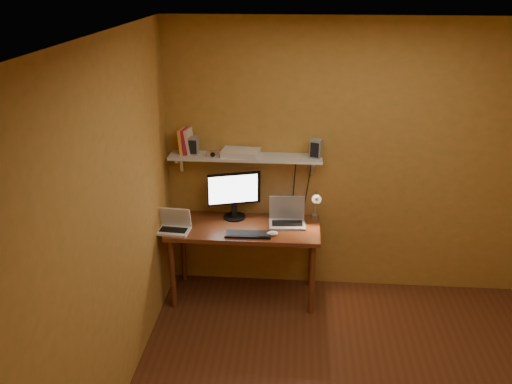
# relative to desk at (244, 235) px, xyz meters

# --- Properties ---
(room) EXTENTS (3.44, 3.24, 2.64)m
(room) POSITION_rel_desk_xyz_m (0.94, -1.28, 0.64)
(room) COLOR #552A15
(room) RESTS_ON ground
(desk) EXTENTS (1.40, 0.60, 0.75)m
(desk) POSITION_rel_desk_xyz_m (0.00, 0.00, 0.00)
(desk) COLOR brown
(desk) RESTS_ON ground
(wall_shelf) EXTENTS (1.40, 0.25, 0.21)m
(wall_shelf) POSITION_rel_desk_xyz_m (0.00, 0.19, 0.69)
(wall_shelf) COLOR silver
(wall_shelf) RESTS_ON room
(monitor) EXTENTS (0.49, 0.26, 0.45)m
(monitor) POSITION_rel_desk_xyz_m (-0.11, 0.18, 0.34)
(monitor) COLOR black
(monitor) RESTS_ON desk
(laptop) EXTENTS (0.35, 0.26, 0.25)m
(laptop) POSITION_rel_desk_xyz_m (0.40, 0.10, 0.15)
(laptop) COLOR gray
(laptop) RESTS_ON desk
(netbook) EXTENTS (0.30, 0.23, 0.21)m
(netbook) POSITION_rel_desk_xyz_m (-0.62, -0.13, 0.14)
(netbook) COLOR silver
(netbook) RESTS_ON desk
(keyboard) EXTENTS (0.41, 0.14, 0.02)m
(keyboard) POSITION_rel_desk_xyz_m (0.06, -0.18, 0.10)
(keyboard) COLOR black
(keyboard) RESTS_ON desk
(mouse) EXTENTS (0.12, 0.09, 0.04)m
(mouse) POSITION_rel_desk_xyz_m (0.27, -0.16, 0.10)
(mouse) COLOR silver
(mouse) RESTS_ON desk
(desk_lamp) EXTENTS (0.09, 0.23, 0.38)m
(desk_lamp) POSITION_rel_desk_xyz_m (0.66, 0.13, 0.29)
(desk_lamp) COLOR silver
(desk_lamp) RESTS_ON desk
(speaker_left) EXTENTS (0.09, 0.09, 0.16)m
(speaker_left) POSITION_rel_desk_xyz_m (-0.48, 0.20, 0.79)
(speaker_left) COLOR gray
(speaker_left) RESTS_ON wall_shelf
(speaker_right) EXTENTS (0.12, 0.12, 0.17)m
(speaker_right) POSITION_rel_desk_xyz_m (0.64, 0.19, 0.80)
(speaker_right) COLOR gray
(speaker_right) RESTS_ON wall_shelf
(books) EXTENTS (0.14, 0.16, 0.23)m
(books) POSITION_rel_desk_xyz_m (-0.55, 0.22, 0.83)
(books) COLOR #F7A135
(books) RESTS_ON wall_shelf
(shelf_camera) EXTENTS (0.11, 0.06, 0.07)m
(shelf_camera) POSITION_rel_desk_xyz_m (-0.28, 0.12, 0.74)
(shelf_camera) COLOR silver
(shelf_camera) RESTS_ON wall_shelf
(router) EXTENTS (0.36, 0.26, 0.06)m
(router) POSITION_rel_desk_xyz_m (-0.04, 0.19, 0.74)
(router) COLOR silver
(router) RESTS_ON wall_shelf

